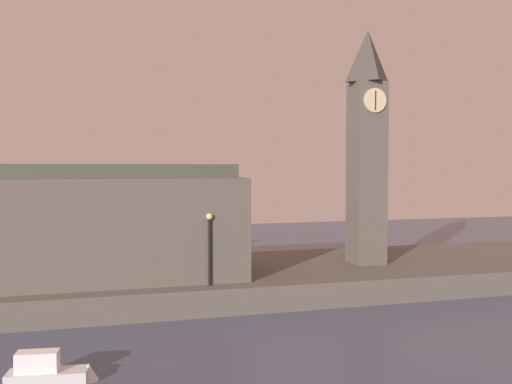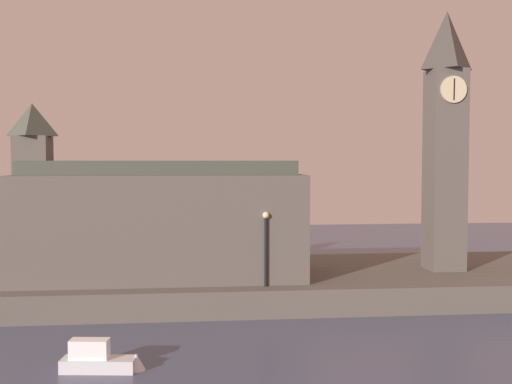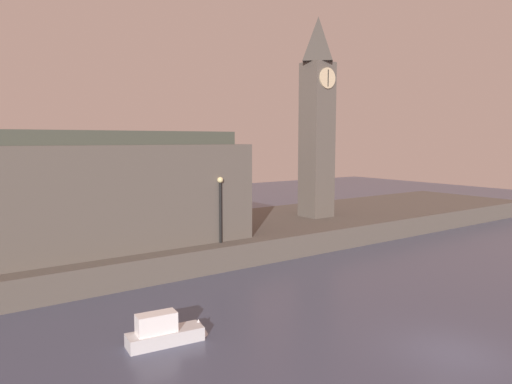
{
  "view_description": "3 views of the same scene",
  "coord_description": "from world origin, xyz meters",
  "px_view_note": "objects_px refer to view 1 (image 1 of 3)",
  "views": [
    {
      "loc": [
        -5.74,
        -13.68,
        8.02
      ],
      "look_at": [
        1.81,
        14.15,
        6.73
      ],
      "focal_mm": 37.16,
      "sensor_mm": 36.0,
      "label": 1
    },
    {
      "loc": [
        -4.39,
        -17.11,
        8.27
      ],
      "look_at": [
        -1.09,
        15.39,
        6.58
      ],
      "focal_mm": 42.9,
      "sensor_mm": 36.0,
      "label": 2
    },
    {
      "loc": [
        -15.58,
        -9.26,
        7.77
      ],
      "look_at": [
        2.28,
        15.51,
        4.4
      ],
      "focal_mm": 33.54,
      "sensor_mm": 36.0,
      "label": 3
    }
  ],
  "objects_px": {
    "clock_tower": "(367,143)",
    "boat_ferry_white": "(53,372)",
    "parliament_hall": "(97,223)",
    "streetlamp": "(210,241)"
  },
  "relations": [
    {
      "from": "clock_tower",
      "to": "boat_ferry_white",
      "type": "height_order",
      "value": "clock_tower"
    },
    {
      "from": "parliament_hall",
      "to": "boat_ferry_white",
      "type": "height_order",
      "value": "parliament_hall"
    },
    {
      "from": "clock_tower",
      "to": "parliament_hall",
      "type": "xyz_separation_m",
      "value": [
        -17.69,
        -0.52,
        -4.91
      ]
    },
    {
      "from": "parliament_hall",
      "to": "boat_ferry_white",
      "type": "relative_size",
      "value": 4.82
    },
    {
      "from": "streetlamp",
      "to": "boat_ferry_white",
      "type": "height_order",
      "value": "streetlamp"
    },
    {
      "from": "clock_tower",
      "to": "boat_ferry_white",
      "type": "relative_size",
      "value": 4.67
    },
    {
      "from": "clock_tower",
      "to": "streetlamp",
      "type": "xyz_separation_m",
      "value": [
        -11.62,
        -4.04,
        -5.72
      ]
    },
    {
      "from": "clock_tower",
      "to": "boat_ferry_white",
      "type": "distance_m",
      "value": 24.47
    },
    {
      "from": "clock_tower",
      "to": "streetlamp",
      "type": "bearing_deg",
      "value": -160.83
    },
    {
      "from": "clock_tower",
      "to": "boat_ferry_white",
      "type": "xyz_separation_m",
      "value": [
        -19.01,
        -12.3,
        -9.28
      ]
    }
  ]
}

